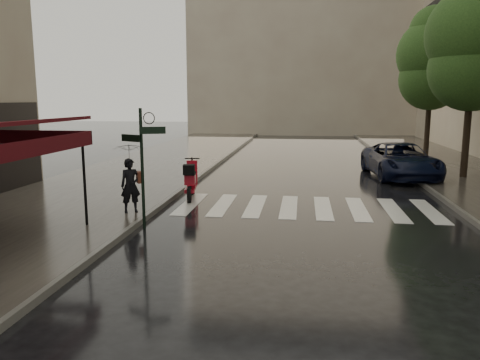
# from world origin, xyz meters

# --- Properties ---
(ground) EXTENTS (120.00, 120.00, 0.00)m
(ground) POSITION_xyz_m (0.00, 0.00, 0.00)
(ground) COLOR black
(ground) RESTS_ON ground
(sidewalk_near) EXTENTS (6.00, 60.00, 0.12)m
(sidewalk_near) POSITION_xyz_m (-4.50, 12.00, 0.06)
(sidewalk_near) COLOR #38332D
(sidewalk_near) RESTS_ON ground
(curb_near) EXTENTS (0.12, 60.00, 0.16)m
(curb_near) POSITION_xyz_m (-1.45, 12.00, 0.07)
(curb_near) COLOR #595651
(curb_near) RESTS_ON ground
(curb_far) EXTENTS (0.12, 60.00, 0.16)m
(curb_far) POSITION_xyz_m (7.45, 12.00, 0.07)
(curb_far) COLOR #595651
(curb_far) RESTS_ON ground
(crosswalk) EXTENTS (7.85, 3.20, 0.01)m
(crosswalk) POSITION_xyz_m (2.98, 6.00, 0.01)
(crosswalk) COLOR silver
(crosswalk) RESTS_ON ground
(signpost) EXTENTS (1.17, 0.29, 3.10)m
(signpost) POSITION_xyz_m (-1.19, 3.00, 1.83)
(signpost) COLOR black
(signpost) RESTS_ON ground
(backdrop_building) EXTENTS (22.00, 6.00, 20.00)m
(backdrop_building) POSITION_xyz_m (3.00, 38.00, 10.00)
(backdrop_building) COLOR #A08E7A
(backdrop_building) RESTS_ON ground
(tree_mid) EXTENTS (3.80, 3.80, 8.34)m
(tree_mid) POSITION_xyz_m (9.50, 12.00, 5.59)
(tree_mid) COLOR black
(tree_mid) RESTS_ON sidewalk_far
(tree_far) EXTENTS (3.80, 3.80, 8.16)m
(tree_far) POSITION_xyz_m (9.70, 19.00, 5.46)
(tree_far) COLOR black
(tree_far) RESTS_ON sidewalk_far
(pedestrian_with_umbrella) EXTENTS (1.27, 1.27, 2.39)m
(pedestrian_with_umbrella) POSITION_xyz_m (-2.00, 4.22, 1.71)
(pedestrian_with_umbrella) COLOR black
(pedestrian_with_umbrella) RESTS_ON sidewalk_near
(scooter) EXTENTS (0.67, 1.97, 1.30)m
(scooter) POSITION_xyz_m (-0.87, 6.79, 0.60)
(scooter) COLOR black
(scooter) RESTS_ON ground
(parked_car) EXTENTS (2.90, 5.48, 1.47)m
(parked_car) POSITION_xyz_m (7.00, 12.30, 0.73)
(parked_car) COLOR black
(parked_car) RESTS_ON ground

